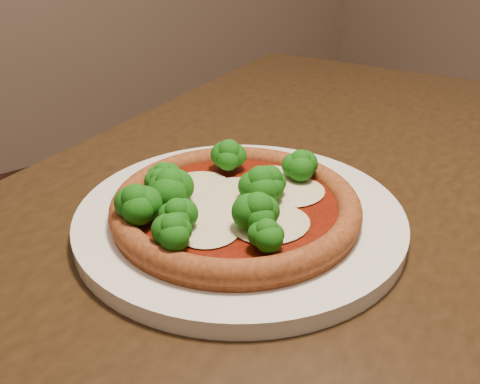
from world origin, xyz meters
TOP-DOWN VIEW (x-y plane):
  - dining_table at (-0.17, 0.01)m, footprint 1.50×1.23m
  - plate at (-0.24, 0.07)m, footprint 0.35×0.35m
  - pizza at (-0.26, 0.07)m, footprint 0.26×0.26m

SIDE VIEW (x-z plane):
  - dining_table at x=-0.17m, z-range 0.28..1.03m
  - plate at x=-0.24m, z-range 0.75..0.77m
  - pizza at x=-0.26m, z-range 0.75..0.82m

